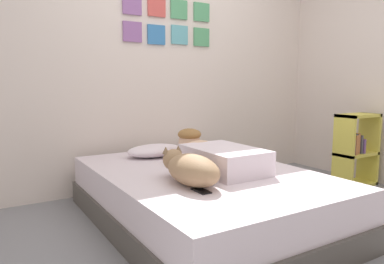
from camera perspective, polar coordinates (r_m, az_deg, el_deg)
ground_plane at (r=2.76m, az=12.16°, el=-15.05°), size 11.61×11.61×0.00m
back_wall at (r=3.87m, az=-4.07°, el=10.47°), size 3.80×0.12×2.50m
bed at (r=2.80m, az=1.60°, el=-10.15°), size 1.44×2.08×0.41m
pillow at (r=3.27m, az=-5.80°, el=-2.90°), size 0.52×0.32×0.11m
person_lying at (r=2.81m, az=3.39°, el=-3.53°), size 0.43×0.92×0.27m
dog at (r=2.36m, az=-0.28°, el=-5.75°), size 0.26×0.57×0.21m
coffee_cup at (r=3.10m, az=-1.01°, el=-3.77°), size 0.12×0.09×0.07m
cell_phone at (r=2.23m, az=1.43°, el=-9.20°), size 0.07×0.14×0.01m
bookshelf at (r=4.11m, az=24.22°, el=-2.49°), size 0.45×0.24×0.75m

